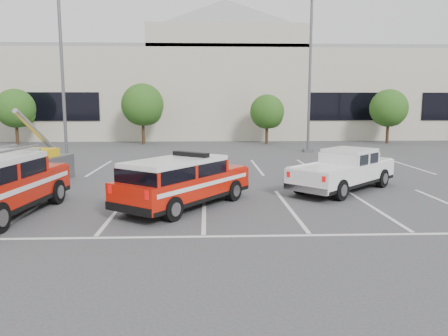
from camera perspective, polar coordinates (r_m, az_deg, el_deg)
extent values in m
plane|color=#39393B|center=(13.80, -2.62, -5.41)|extent=(120.00, 120.00, 0.00)
cube|color=silver|center=(18.20, -2.55, -1.98)|extent=(23.00, 15.00, 0.01)
cube|color=#B8AF9C|center=(45.40, -2.45, 9.37)|extent=(60.00, 15.00, 8.00)
cube|color=gray|center=(45.65, -2.48, 14.59)|extent=(60.00, 15.00, 0.30)
cube|color=#B8AF9C|center=(44.30, 0.20, 15.89)|extent=(14.00, 12.00, 2.00)
pyramid|color=gray|center=(44.71, 0.20, 19.20)|extent=(15.98, 15.98, 3.20)
cylinder|color=#3F2B19|center=(38.56, -25.40, 4.01)|extent=(0.24, 0.24, 1.67)
sphere|color=#164111|center=(38.48, -25.60, 7.05)|extent=(3.07, 3.07, 3.07)
sphere|color=#164111|center=(38.52, -24.89, 6.40)|extent=(2.05, 2.05, 2.05)
cylinder|color=#3F2B19|center=(35.84, -10.50, 4.54)|extent=(0.24, 0.24, 1.84)
sphere|color=#164111|center=(35.76, -10.59, 8.13)|extent=(3.37, 3.37, 3.37)
sphere|color=#164111|center=(35.91, -9.89, 7.33)|extent=(2.24, 2.24, 2.24)
cylinder|color=#3F2B19|center=(35.82, 5.60, 4.38)|extent=(0.24, 0.24, 1.51)
sphere|color=#164111|center=(35.74, 5.64, 7.33)|extent=(2.77, 2.77, 2.77)
sphere|color=#164111|center=(36.00, 6.22, 6.67)|extent=(1.85, 1.85, 1.85)
cylinder|color=#3F2B19|center=(38.49, 20.56, 4.28)|extent=(0.24, 0.24, 1.67)
sphere|color=#164111|center=(38.41, 20.72, 7.33)|extent=(3.07, 3.07, 3.07)
sphere|color=#164111|center=(38.76, 21.11, 6.62)|extent=(2.05, 2.05, 2.05)
cube|color=#59595E|center=(26.84, -19.83, 1.13)|extent=(0.60, 0.60, 0.20)
cylinder|color=#59595E|center=(26.70, -20.37, 11.61)|extent=(0.18, 0.18, 10.00)
cube|color=#59595E|center=(30.37, 10.87, 2.28)|extent=(0.60, 0.60, 0.20)
cylinder|color=#59595E|center=(30.24, 11.14, 11.55)|extent=(0.18, 0.18, 10.00)
cube|color=#B11508|center=(14.06, -5.13, -2.32)|extent=(4.38, 5.04, 0.75)
cube|color=black|center=(13.62, -6.36, -0.23)|extent=(3.41, 3.80, 0.40)
cube|color=silver|center=(13.59, -6.38, 0.89)|extent=(3.34, 3.72, 0.14)
cube|color=black|center=(14.16, -4.36, 1.81)|extent=(1.22, 0.99, 0.13)
cube|color=silver|center=(17.19, 15.28, -0.65)|extent=(4.91, 4.82, 0.74)
cube|color=black|center=(17.51, 16.08, 1.35)|extent=(2.43, 2.42, 0.39)
cube|color=silver|center=(17.48, 16.12, 2.21)|extent=(2.38, 2.37, 0.14)
cube|color=#59595E|center=(19.96, -23.94, -0.27)|extent=(2.78, 3.79, 1.05)
cube|color=gold|center=(19.87, -24.06, 1.62)|extent=(1.94, 2.37, 0.38)
cylinder|color=#A5A5A8|center=(20.27, -23.31, 4.35)|extent=(0.82, 2.76, 2.04)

